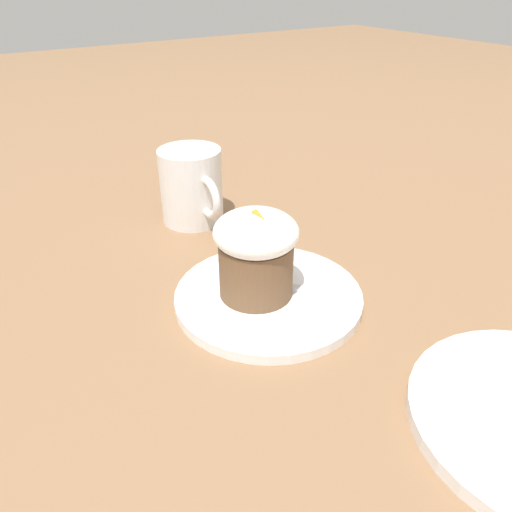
% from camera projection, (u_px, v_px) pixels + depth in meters
% --- Properties ---
extents(ground_plane, '(4.00, 4.00, 0.00)m').
position_uv_depth(ground_plane, '(268.00, 301.00, 0.56)').
color(ground_plane, '#846042').
extents(dessert_plate, '(0.21, 0.21, 0.01)m').
position_uv_depth(dessert_plate, '(268.00, 297.00, 0.56)').
color(dessert_plate, white).
rests_on(dessert_plate, ground_plane).
extents(carrot_cake, '(0.09, 0.09, 0.10)m').
position_uv_depth(carrot_cake, '(256.00, 252.00, 0.53)').
color(carrot_cake, brown).
rests_on(carrot_cake, dessert_plate).
extents(spoon, '(0.10, 0.11, 0.01)m').
position_uv_depth(spoon, '(274.00, 285.00, 0.56)').
color(spoon, silver).
rests_on(spoon, dessert_plate).
extents(coffee_cup, '(0.12, 0.09, 0.11)m').
position_uv_depth(coffee_cup, '(192.00, 186.00, 0.71)').
color(coffee_cup, white).
rests_on(coffee_cup, ground_plane).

